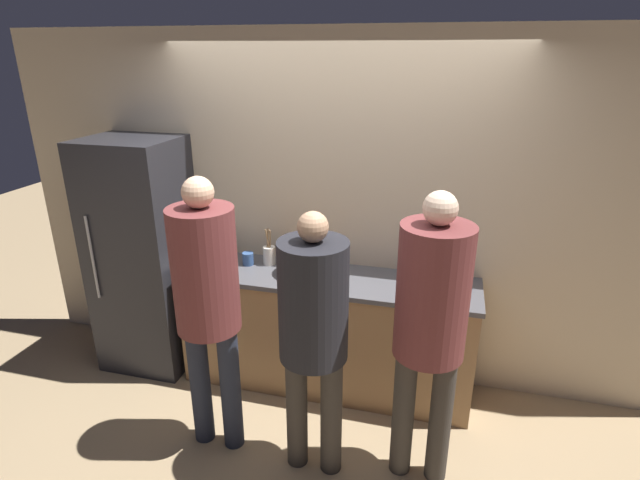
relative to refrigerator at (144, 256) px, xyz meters
The scene contains 12 objects.
ground_plane 1.76m from the refrigerator, 10.86° to the right, with size 14.00×14.00×0.00m, color #9E8460.
wall_back 1.56m from the refrigerator, 12.27° to the left, with size 5.20×0.06×2.60m.
counter 1.55m from the refrigerator, ahead, with size 2.18×0.58×0.91m.
refrigerator is the anchor object (origin of this frame).
person_left 1.22m from the refrigerator, 38.66° to the right, with size 0.39×0.39×1.80m.
person_center 1.80m from the refrigerator, 26.26° to the right, with size 0.39×0.39×1.67m.
person_right 2.35m from the refrigerator, 17.12° to the right, with size 0.39×0.39×1.79m.
fruit_bowl 1.28m from the refrigerator, ahead, with size 0.34×0.34×0.12m.
utensil_crock 1.01m from the refrigerator, ahead, with size 0.09×0.09×0.28m.
bottle_dark 0.69m from the refrigerator, 16.24° to the left, with size 0.05×0.05×0.20m.
cup_red 2.06m from the refrigerator, ahead, with size 0.08×0.08×0.10m.
cup_blue 0.85m from the refrigerator, ahead, with size 0.08×0.08×0.10m.
Camera 1 is at (0.79, -2.85, 2.44)m, focal length 28.00 mm.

